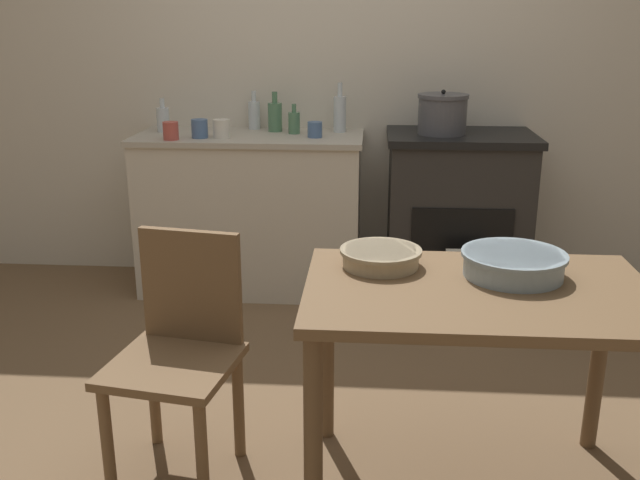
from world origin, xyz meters
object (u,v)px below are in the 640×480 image
(cup_far_right, at_px, (200,129))
(bottle_left, at_px, (254,114))
(flour_sack, at_px, (469,291))
(cup_right, at_px, (171,131))
(stock_pot, at_px, (442,114))
(cup_center_right, at_px, (315,130))
(mixing_bowl_large, at_px, (381,256))
(cup_mid_right, at_px, (221,129))
(mixing_bowl_small, at_px, (514,263))
(bottle_center, at_px, (340,113))
(chair, at_px, (180,348))
(bottle_far_left, at_px, (275,116))
(stove, at_px, (457,215))
(work_table, at_px, (477,320))
(bottle_mid_left, at_px, (294,122))
(bottle_center_left, at_px, (163,119))

(cup_far_right, bearing_deg, bottle_left, 53.57)
(flour_sack, xyz_separation_m, cup_right, (-1.57, 0.28, 0.75))
(stock_pot, xyz_separation_m, cup_center_right, (-0.68, -0.02, -0.09))
(mixing_bowl_large, distance_m, cup_mid_right, 1.77)
(bottle_left, relative_size, cup_right, 2.28)
(mixing_bowl_small, distance_m, cup_mid_right, 2.05)
(mixing_bowl_small, distance_m, bottle_center, 1.97)
(chair, xyz_separation_m, stock_pot, (1.00, 1.71, 0.57))
(mixing_bowl_large, bearing_deg, cup_right, 127.18)
(cup_right, bearing_deg, cup_far_right, 29.54)
(bottle_far_left, height_order, cup_mid_right, bottle_far_left)
(bottle_center, bearing_deg, stove, -11.77)
(stock_pot, bearing_deg, cup_center_right, -177.92)
(chair, relative_size, cup_mid_right, 8.44)
(cup_mid_right, distance_m, cup_far_right, 0.12)
(mixing_bowl_large, distance_m, bottle_center, 1.82)
(work_table, xyz_separation_m, cup_center_right, (-0.65, 1.76, 0.32))
(flour_sack, height_order, bottle_center, bottle_center)
(bottle_far_left, xyz_separation_m, bottle_left, (-0.13, 0.08, -0.00))
(stove, height_order, mixing_bowl_large, stove)
(mixing_bowl_small, relative_size, bottle_left, 1.53)
(bottle_left, relative_size, cup_far_right, 2.19)
(bottle_left, height_order, bottle_mid_left, bottle_left)
(cup_mid_right, bearing_deg, cup_right, -161.51)
(bottle_mid_left, bearing_deg, work_table, -67.63)
(stock_pot, xyz_separation_m, cup_far_right, (-1.30, -0.09, -0.08))
(mixing_bowl_large, relative_size, bottle_center, 0.99)
(mixing_bowl_large, height_order, cup_center_right, cup_center_right)
(bottle_center_left, bearing_deg, cup_mid_right, -26.43)
(chair, bearing_deg, stove, 67.18)
(mixing_bowl_small, distance_m, cup_far_right, 2.12)
(work_table, relative_size, cup_center_right, 12.80)
(bottle_mid_left, bearing_deg, flour_sack, -29.92)
(bottle_center, bearing_deg, bottle_left, 171.67)
(bottle_center_left, xyz_separation_m, cup_center_right, (0.87, -0.13, -0.03))
(bottle_mid_left, xyz_separation_m, cup_center_right, (0.13, -0.12, -0.02))
(stove, xyz_separation_m, cup_center_right, (-0.79, -0.06, 0.48))
(stove, height_order, bottle_center, bottle_center)
(work_table, relative_size, bottle_center, 3.90)
(cup_center_right, bearing_deg, work_table, -69.79)
(cup_far_right, bearing_deg, mixing_bowl_large, -57.76)
(chair, relative_size, bottle_far_left, 3.75)
(stove, bearing_deg, bottle_center, 168.23)
(bottle_mid_left, xyz_separation_m, cup_far_right, (-0.49, -0.18, -0.01))
(bottle_far_left, height_order, cup_center_right, bottle_far_left)
(bottle_left, bearing_deg, mixing_bowl_small, -59.25)
(mixing_bowl_large, bearing_deg, bottle_center_left, 125.31)
(flour_sack, bearing_deg, work_table, -97.10)
(chair, distance_m, flour_sack, 1.72)
(stove, distance_m, bottle_mid_left, 1.05)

